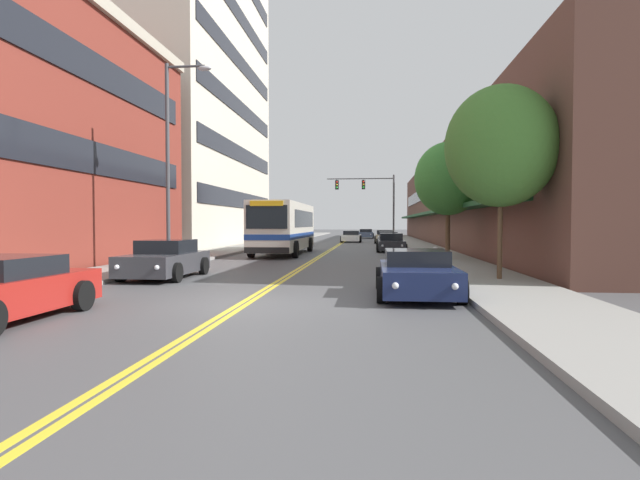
# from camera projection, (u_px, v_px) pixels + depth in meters

# --- Properties ---
(ground_plane) EXTENTS (240.00, 240.00, 0.00)m
(ground_plane) POSITION_uv_depth(u_px,v_px,m) (340.00, 244.00, 48.98)
(ground_plane) COLOR #4C4C4F
(sidewalk_left) EXTENTS (3.02, 106.00, 0.15)m
(sidewalk_left) POSITION_uv_depth(u_px,v_px,m) (270.00, 243.00, 49.72)
(sidewalk_left) COLOR gray
(sidewalk_left) RESTS_ON ground_plane
(sidewalk_right) EXTENTS (3.02, 106.00, 0.15)m
(sidewalk_right) POSITION_uv_depth(u_px,v_px,m) (413.00, 243.00, 48.24)
(sidewalk_right) COLOR gray
(sidewalk_right) RESTS_ON ground_plane
(centre_line) EXTENTS (0.34, 106.00, 0.01)m
(centre_line) POSITION_uv_depth(u_px,v_px,m) (340.00, 244.00, 48.98)
(centre_line) COLOR yellow
(centre_line) RESTS_ON ground_plane
(brick_storefront_left) EXTENTS (9.24, 16.94, 11.97)m
(brick_storefront_left) POSITION_uv_depth(u_px,v_px,m) (19.00, 137.00, 23.17)
(brick_storefront_left) COLOR maroon
(brick_storefront_left) RESTS_ON ground_plane
(office_tower_left) EXTENTS (12.08, 24.76, 28.79)m
(office_tower_left) POSITION_uv_depth(u_px,v_px,m) (176.00, 88.00, 45.49)
(office_tower_left) COLOR beige
(office_tower_left) RESTS_ON ground_plane
(storefront_row_right) EXTENTS (9.10, 68.00, 8.61)m
(storefront_row_right) POSITION_uv_depth(u_px,v_px,m) (474.00, 199.00, 47.50)
(storefront_row_right) COLOR brown
(storefront_row_right) RESTS_ON ground_plane
(city_bus) EXTENTS (2.88, 10.96, 3.26)m
(city_bus) POSITION_uv_depth(u_px,v_px,m) (285.00, 226.00, 32.37)
(city_bus) COLOR silver
(city_bus) RESTS_ON ground_plane
(car_dark_grey_parked_left_near) EXTENTS (2.17, 4.45, 1.38)m
(car_dark_grey_parked_left_near) POSITION_uv_depth(u_px,v_px,m) (165.00, 260.00, 18.07)
(car_dark_grey_parked_left_near) COLOR #38383D
(car_dark_grey_parked_left_near) RESTS_ON ground_plane
(car_champagne_parked_left_far) EXTENTS (2.12, 4.27, 1.22)m
(car_champagne_parked_left_far) POSITION_uv_depth(u_px,v_px,m) (286.00, 240.00, 42.91)
(car_champagne_parked_left_far) COLOR beige
(car_champagne_parked_left_far) RESTS_ON ground_plane
(car_navy_parked_right_foreground) EXTENTS (2.18, 4.51, 1.25)m
(car_navy_parked_right_foreground) POSITION_uv_depth(u_px,v_px,m) (416.00, 274.00, 13.59)
(car_navy_parked_right_foreground) COLOR #19234C
(car_navy_parked_right_foreground) RESTS_ON ground_plane
(car_beige_parked_right_mid) EXTENTS (2.14, 4.27, 1.32)m
(car_beige_parked_right_mid) POSITION_uv_depth(u_px,v_px,m) (385.00, 237.00, 50.38)
(car_beige_parked_right_mid) COLOR #BCAD89
(car_beige_parked_right_mid) RESTS_ON ground_plane
(car_silver_parked_right_far) EXTENTS (2.00, 4.20, 1.29)m
(car_silver_parked_right_far) POSITION_uv_depth(u_px,v_px,m) (388.00, 240.00, 41.68)
(car_silver_parked_right_far) COLOR #B7B7BC
(car_silver_parked_right_far) RESTS_ON ground_plane
(car_charcoal_parked_right_end) EXTENTS (2.08, 4.73, 1.29)m
(car_charcoal_parked_right_end) POSITION_uv_depth(u_px,v_px,m) (391.00, 243.00, 35.39)
(car_charcoal_parked_right_end) COLOR #232328
(car_charcoal_parked_right_end) RESTS_ON ground_plane
(car_white_moving_lead) EXTENTS (2.15, 4.34, 1.21)m
(car_white_moving_lead) POSITION_uv_depth(u_px,v_px,m) (351.00, 237.00, 53.29)
(car_white_moving_lead) COLOR white
(car_white_moving_lead) RESTS_ON ground_plane
(car_slate_blue_moving_second) EXTENTS (2.15, 4.20, 1.24)m
(car_slate_blue_moving_second) POSITION_uv_depth(u_px,v_px,m) (366.00, 234.00, 67.80)
(car_slate_blue_moving_second) COLOR #475675
(car_slate_blue_moving_second) RESTS_ON ground_plane
(traffic_signal_mast) EXTENTS (6.71, 0.38, 6.80)m
(traffic_signal_mast) POSITION_uv_depth(u_px,v_px,m) (371.00, 195.00, 49.48)
(traffic_signal_mast) COLOR #47474C
(traffic_signal_mast) RESTS_ON ground_plane
(street_lamp_left_near) EXTENTS (1.97, 0.28, 8.55)m
(street_lamp_left_near) POSITION_uv_depth(u_px,v_px,m) (173.00, 150.00, 20.55)
(street_lamp_left_near) COLOR #47474C
(street_lamp_left_near) RESTS_ON ground_plane
(street_tree_right_near) EXTENTS (3.61, 3.61, 6.33)m
(street_tree_right_near) POSITION_uv_depth(u_px,v_px,m) (501.00, 146.00, 16.30)
(street_tree_right_near) COLOR brown
(street_tree_right_near) RESTS_ON sidewalk_right
(street_tree_right_mid) EXTENTS (3.50, 3.50, 6.10)m
(street_tree_right_mid) POSITION_uv_depth(u_px,v_px,m) (448.00, 179.00, 26.15)
(street_tree_right_mid) COLOR brown
(street_tree_right_mid) RESTS_ON sidewalk_right
(fire_hydrant) EXTENTS (0.35, 0.27, 0.79)m
(fire_hydrant) POSITION_uv_depth(u_px,v_px,m) (435.00, 255.00, 22.43)
(fire_hydrant) COLOR #B7B7BC
(fire_hydrant) RESTS_ON sidewalk_right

